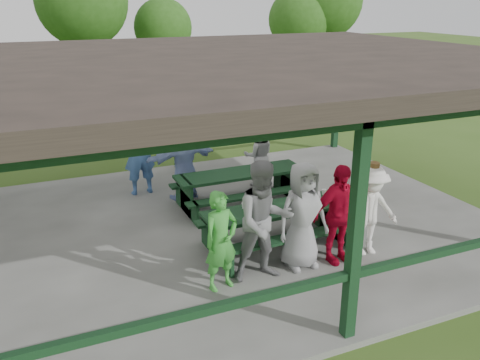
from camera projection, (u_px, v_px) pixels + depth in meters
name	position (u px, v px, depth m)	size (l,w,h in m)	color
ground	(235.00, 228.00, 10.01)	(90.00, 90.00, 0.00)	#36561A
concrete_slab	(235.00, 225.00, 9.99)	(10.00, 8.00, 0.10)	#61615C
pavilion_structure	(234.00, 64.00, 8.93)	(10.60, 8.60, 3.24)	black
picnic_table_near	(277.00, 222.00, 8.89)	(2.64, 1.39, 0.75)	black
picnic_table_far	(240.00, 184.00, 10.67)	(2.72, 1.39, 0.75)	black
table_setting	(280.00, 204.00, 8.84)	(2.35, 0.45, 0.10)	white
contestant_green	(221.00, 241.00, 7.53)	(0.57, 0.37, 1.56)	green
contestant_grey_left	(264.00, 222.00, 7.73)	(0.94, 0.73, 1.93)	gray
contestant_grey_mid	(302.00, 216.00, 8.12)	(0.87, 0.57, 1.78)	#949497
contestant_red	(338.00, 214.00, 8.29)	(0.99, 0.41, 1.69)	#AB0620
contestant_white_fedora	(370.00, 210.00, 8.55)	(1.10, 0.72, 1.65)	white
spectator_lblue	(184.00, 160.00, 10.97)	(1.60, 0.51, 1.73)	#899ED3
spectator_blue	(139.00, 152.00, 11.17)	(0.71, 0.46, 1.94)	#3D63A0
spectator_grey	(259.00, 156.00, 11.75)	(0.70, 0.55, 1.44)	#959598
pickup_truck	(240.00, 101.00, 18.61)	(2.21, 4.79, 1.33)	silver
farm_trailer	(20.00, 116.00, 15.99)	(4.25, 2.49, 1.47)	#1B4795
tree_left	(82.00, 1.00, 21.52)	(3.88, 3.88, 6.06)	#2F2012
tree_mid	(163.00, 28.00, 24.05)	(2.73, 2.73, 4.27)	#2F2012
tree_right	(299.00, 20.00, 25.34)	(3.02, 3.02, 4.71)	#2F2012
tree_far_right	(325.00, 1.00, 25.82)	(3.86, 3.86, 6.02)	#2F2012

